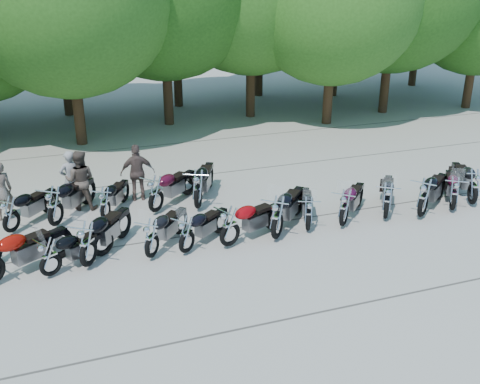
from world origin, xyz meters
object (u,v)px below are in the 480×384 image
object	(u,v)px
motorcycle_2	(50,256)
rider_3	(71,179)
motorcycle_7	(277,216)
motorcycle_18	(198,188)
rider_1	(80,180)
motorcycle_12	(454,193)
motorcycle_14	(10,213)
motorcycle_6	(230,225)
motorcycle_8	(308,213)
motorcycle_5	(187,233)
motorcycle_11	(424,197)
motorcycle_17	(156,193)
motorcycle_10	(387,200)
motorcycle_16	(105,203)
rider_0	(1,191)
motorcycle_9	(345,207)
rider_2	(138,173)
motorcycle_4	(151,237)
motorcycle_13	(474,186)
motorcycle_3	(87,243)
motorcycle_15	(55,205)

from	to	relation	value
motorcycle_2	rider_3	xyz separation A→B (m)	(0.78, 4.21, 0.33)
motorcycle_7	motorcycle_18	distance (m)	3.03
rider_1	rider_3	bearing A→B (deg)	-28.79
motorcycle_12	motorcycle_14	size ratio (longest dim) A/B	1.00
motorcycle_6	motorcycle_8	size ratio (longest dim) A/B	1.14
motorcycle_5	motorcycle_11	world-z (taller)	motorcycle_11
motorcycle_7	motorcycle_17	world-z (taller)	motorcycle_7
motorcycle_7	motorcycle_10	distance (m)	3.50
motorcycle_14	motorcycle_8	bearing A→B (deg)	-156.89
motorcycle_5	motorcycle_14	bearing A→B (deg)	19.53
motorcycle_6	motorcycle_16	bearing A→B (deg)	23.25
motorcycle_17	rider_0	bearing A→B (deg)	33.51
motorcycle_6	motorcycle_9	xyz separation A→B (m)	(3.43, 0.12, -0.02)
motorcycle_5	rider_3	world-z (taller)	rider_3
rider_0	rider_2	distance (m)	3.97
motorcycle_7	motorcycle_18	xyz separation A→B (m)	(-1.47, 2.65, 0.00)
motorcycle_10	rider_2	world-z (taller)	rider_2
motorcycle_4	motorcycle_16	world-z (taller)	motorcycle_4
motorcycle_6	motorcycle_4	bearing A→B (deg)	64.90
motorcycle_8	motorcycle_17	distance (m)	4.55
motorcycle_17	motorcycle_18	xyz separation A→B (m)	(1.25, -0.15, 0.04)
motorcycle_12	motorcycle_13	bearing A→B (deg)	-135.59
motorcycle_3	motorcycle_12	world-z (taller)	motorcycle_3
motorcycle_9	motorcycle_14	xyz separation A→B (m)	(-8.85, 2.65, -0.02)
motorcycle_2	motorcycle_9	xyz separation A→B (m)	(7.91, 0.15, 0.06)
motorcycle_15	motorcycle_7	bearing A→B (deg)	-172.03
motorcycle_10	motorcycle_11	distance (m)	1.10
motorcycle_15	motorcycle_18	xyz separation A→B (m)	(4.12, -0.14, 0.02)
motorcycle_8	motorcycle_10	bearing A→B (deg)	-158.41
motorcycle_12	motorcycle_5	bearing A→B (deg)	33.19
rider_2	rider_3	bearing A→B (deg)	2.28
motorcycle_16	rider_3	distance (m)	1.67
motorcycle_11	motorcycle_18	size ratio (longest dim) A/B	0.97
motorcycle_7	motorcycle_9	xyz separation A→B (m)	(2.09, 0.12, -0.08)
motorcycle_9	rider_3	distance (m)	8.21
motorcycle_13	rider_1	world-z (taller)	rider_1
motorcycle_3	motorcycle_4	bearing A→B (deg)	-146.38
motorcycle_7	motorcycle_10	size ratio (longest dim) A/B	1.12
motorcycle_16	rider_0	size ratio (longest dim) A/B	1.16
motorcycle_9	motorcycle_14	size ratio (longest dim) A/B	1.03
motorcycle_7	motorcycle_13	world-z (taller)	motorcycle_7
motorcycle_11	rider_1	xyz separation A→B (m)	(-9.34, 4.02, 0.23)
motorcycle_16	motorcycle_14	bearing A→B (deg)	28.63
motorcycle_6	motorcycle_13	xyz separation A→B (m)	(7.93, 0.19, 0.01)
motorcycle_3	motorcycle_18	bearing A→B (deg)	-108.08
motorcycle_3	motorcycle_5	distance (m)	2.45
motorcycle_9	motorcycle_18	distance (m)	4.37
motorcycle_5	rider_2	bearing A→B (deg)	-30.12
motorcycle_17	motorcycle_18	distance (m)	1.26
motorcycle_4	motorcycle_14	distance (m)	4.32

